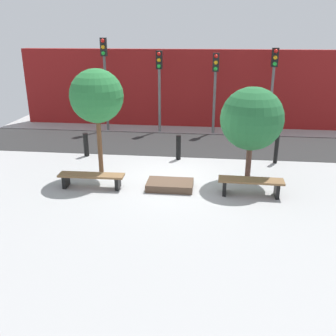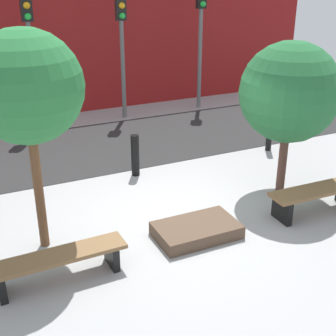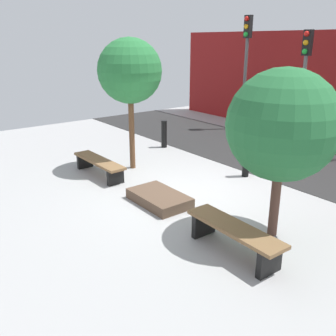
# 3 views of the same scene
# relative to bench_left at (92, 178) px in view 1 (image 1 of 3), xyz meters

# --- Properties ---
(ground_plane) EXTENTS (18.00, 18.00, 0.00)m
(ground_plane) POSITION_rel_bench_left_xyz_m (2.31, 0.91, -0.31)
(ground_plane) COLOR #9E9E9E
(road_strip) EXTENTS (18.00, 3.43, 0.01)m
(road_strip) POSITION_rel_bench_left_xyz_m (2.31, 4.87, -0.31)
(road_strip) COLOR #282828
(road_strip) RESTS_ON ground
(building_facade) EXTENTS (16.20, 0.50, 3.60)m
(building_facade) POSITION_rel_bench_left_xyz_m (2.31, 8.22, 1.49)
(building_facade) COLOR maroon
(building_facade) RESTS_ON ground
(bench_left) EXTENTS (1.94, 0.47, 0.42)m
(bench_left) POSITION_rel_bench_left_xyz_m (0.00, 0.00, 0.00)
(bench_left) COLOR black
(bench_left) RESTS_ON ground
(bench_right) EXTENTS (1.82, 0.51, 0.48)m
(bench_right) POSITION_rel_bench_left_xyz_m (4.61, 0.00, 0.03)
(bench_right) COLOR black
(bench_right) RESTS_ON ground
(planter_bed) EXTENTS (1.35, 0.82, 0.22)m
(planter_bed) POSITION_rel_bench_left_xyz_m (2.31, 0.20, -0.20)
(planter_bed) COLOR brown
(planter_bed) RESTS_ON ground
(tree_behind_left_bench) EXTENTS (1.62, 1.62, 3.36)m
(tree_behind_left_bench) POSITION_rel_bench_left_xyz_m (0.00, 1.00, 2.23)
(tree_behind_left_bench) COLOR brown
(tree_behind_left_bench) RESTS_ON ground
(tree_behind_right_bench) EXTENTS (1.85, 1.85, 2.90)m
(tree_behind_right_bench) POSITION_rel_bench_left_xyz_m (4.61, 1.00, 1.66)
(tree_behind_right_bench) COLOR brown
(tree_behind_right_bench) RESTS_ON ground
(bollard_far_left) EXTENTS (0.18, 0.18, 0.87)m
(bollard_far_left) POSITION_rel_bench_left_xyz_m (-1.12, 2.91, 0.12)
(bollard_far_left) COLOR black
(bollard_far_left) RESTS_ON ground
(bollard_left) EXTENTS (0.17, 0.17, 0.89)m
(bollard_left) POSITION_rel_bench_left_xyz_m (2.31, 2.91, 0.13)
(bollard_left) COLOR black
(bollard_left) RESTS_ON ground
(bollard_center) EXTENTS (0.14, 0.14, 1.06)m
(bollard_center) POSITION_rel_bench_left_xyz_m (5.74, 2.91, 0.22)
(bollard_center) COLOR black
(bollard_center) RESTS_ON ground
(traffic_light_west) EXTENTS (0.28, 0.27, 4.12)m
(traffic_light_west) POSITION_rel_bench_left_xyz_m (-1.39, 6.87, 2.51)
(traffic_light_west) COLOR #555555
(traffic_light_west) RESTS_ON ground
(traffic_light_mid_west) EXTENTS (0.28, 0.27, 3.59)m
(traffic_light_mid_west) POSITION_rel_bench_left_xyz_m (1.07, 6.87, 2.17)
(traffic_light_mid_west) COLOR slate
(traffic_light_mid_west) RESTS_ON ground
(traffic_light_mid_east) EXTENTS (0.28, 0.27, 3.51)m
(traffic_light_mid_east) POSITION_rel_bench_left_xyz_m (3.54, 6.87, 2.12)
(traffic_light_mid_east) COLOR #5F5F5F
(traffic_light_mid_east) RESTS_ON ground
(traffic_light_east) EXTENTS (0.28, 0.27, 3.73)m
(traffic_light_east) POSITION_rel_bench_left_xyz_m (6.00, 6.87, 2.26)
(traffic_light_east) COLOR #616161
(traffic_light_east) RESTS_ON ground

